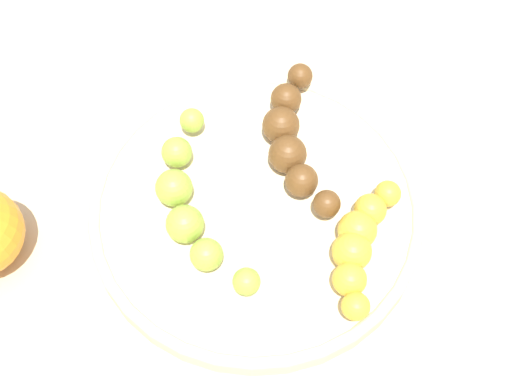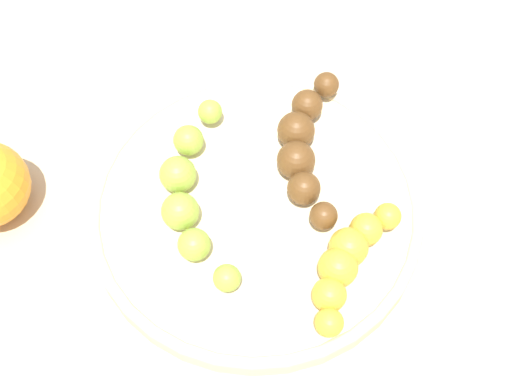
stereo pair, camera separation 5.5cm
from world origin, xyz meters
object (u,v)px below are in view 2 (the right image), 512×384
(fruit_bowl, at_px, (256,207))
(banana_spotted, at_px, (347,261))
(banana_green, at_px, (190,191))
(banana_overripe, at_px, (304,145))

(fruit_bowl, relative_size, banana_spotted, 2.32)
(banana_green, relative_size, banana_overripe, 1.21)
(banana_green, bearing_deg, fruit_bowl, 171.13)
(banana_green, height_order, banana_overripe, banana_overripe)
(banana_green, distance_m, banana_spotted, 0.14)
(banana_spotted, bearing_deg, banana_green, 3.86)
(fruit_bowl, xyz_separation_m, banana_spotted, (0.01, -0.10, 0.02))
(fruit_bowl, height_order, banana_green, banana_green)
(fruit_bowl, bearing_deg, banana_green, 134.05)
(fruit_bowl, height_order, banana_overripe, banana_overripe)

